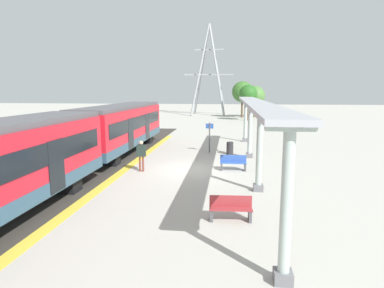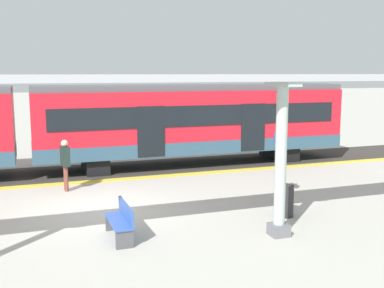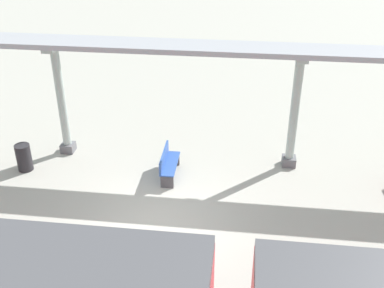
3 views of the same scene
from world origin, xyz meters
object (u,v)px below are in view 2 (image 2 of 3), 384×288
train_far_carriage (193,123)px  passenger_waiting_near_edge (65,159)px  trash_bin (285,201)px  canopy_pillar_third (281,159)px  platform_info_sign (278,159)px  bench_near_end (121,221)px

train_far_carriage → passenger_waiting_near_edge: size_ratio=7.60×
trash_bin → passenger_waiting_near_edge: bearing=-131.6°
canopy_pillar_third → trash_bin: 2.19m
train_far_carriage → platform_info_sign: size_ratio=6.07×
canopy_pillar_third → train_far_carriage: bearing=173.6°
canopy_pillar_third → platform_info_sign: (-2.81, 1.58, -0.59)m
bench_near_end → trash_bin: trash_bin is taller
platform_info_sign → passenger_waiting_near_edge: 7.07m
canopy_pillar_third → platform_info_sign: bearing=150.7°
bench_near_end → platform_info_sign: platform_info_sign is taller
passenger_waiting_near_edge → bench_near_end: bearing=10.1°
train_far_carriage → trash_bin: train_far_carriage is taller
train_far_carriage → platform_info_sign: bearing=4.9°
trash_bin → passenger_waiting_near_edge: size_ratio=0.51×
canopy_pillar_third → bench_near_end: size_ratio=2.51×
platform_info_sign → canopy_pillar_third: bearing=-29.3°
canopy_pillar_third → platform_info_sign: 3.28m
trash_bin → platform_info_sign: 1.85m
canopy_pillar_third → trash_bin: bearing=144.1°
trash_bin → passenger_waiting_near_edge: 7.45m
canopy_pillar_third → passenger_waiting_near_edge: (-6.24, -4.60, -0.82)m
train_far_carriage → bench_near_end: size_ratio=8.87×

